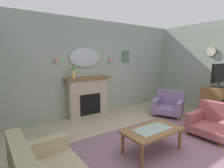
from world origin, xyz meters
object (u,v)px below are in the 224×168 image
at_px(framed_picture, 126,56).
at_px(armchair_in_corner, 213,122).
at_px(fireplace, 88,97).
at_px(tv_cabinet, 216,102).
at_px(wall_sconce_left, 56,60).
at_px(wall_mirror, 85,58).
at_px(wall_sconce_right, 111,59).
at_px(wall_clock, 211,51).
at_px(armchair_near_fireplace, 169,105).
at_px(coffee_table, 152,132).
at_px(mantel_vase_centre, 73,71).
at_px(tv_flatscreen, 220,75).

height_order(framed_picture, armchair_in_corner, framed_picture).
distance_m(framed_picture, armchair_in_corner, 3.23).
relative_size(fireplace, armchair_in_corner, 1.57).
bearing_deg(tv_cabinet, wall_sconce_left, 148.63).
distance_m(wall_mirror, framed_picture, 1.50).
distance_m(wall_sconce_left, wall_sconce_right, 1.70).
distance_m(wall_clock, armchair_near_fireplace, 2.14).
bearing_deg(fireplace, coffee_table, -88.83).
distance_m(wall_mirror, armchair_near_fireplace, 2.87).
xyz_separation_m(framed_picture, coffee_table, (-1.45, -2.60, -1.37)).
xyz_separation_m(mantel_vase_centre, wall_clock, (3.88, -1.67, 0.56)).
height_order(armchair_in_corner, tv_cabinet, tv_cabinet).
bearing_deg(wall_clock, armchair_in_corner, -149.50).
distance_m(fireplace, mantel_vase_centre, 0.89).
xyz_separation_m(fireplace, wall_mirror, (0.00, 0.14, 1.14)).
bearing_deg(wall_sconce_right, mantel_vase_centre, -174.73).
distance_m(wall_sconce_left, wall_clock, 4.65).
height_order(mantel_vase_centre, wall_mirror, wall_mirror).
bearing_deg(armchair_near_fireplace, mantel_vase_centre, 154.13).
bearing_deg(fireplace, wall_sconce_left, 173.84).
height_order(fireplace, wall_sconce_left, wall_sconce_left).
bearing_deg(wall_clock, mantel_vase_centre, 156.73).
distance_m(framed_picture, tv_cabinet, 3.05).
bearing_deg(armchair_in_corner, wall_mirror, 120.50).
distance_m(mantel_vase_centre, tv_cabinet, 4.12).
relative_size(armchair_in_corner, tv_flatscreen, 1.03).
relative_size(fireplace, wall_mirror, 1.42).
distance_m(fireplace, wall_mirror, 1.15).
height_order(wall_sconce_left, tv_flatscreen, wall_sconce_left).
distance_m(fireplace, tv_cabinet, 3.67).
height_order(mantel_vase_centre, armchair_near_fireplace, mantel_vase_centre).
xyz_separation_m(framed_picture, tv_flatscreen, (1.42, -2.38, -0.50)).
distance_m(fireplace, armchair_in_corner, 3.22).
bearing_deg(wall_sconce_right, wall_sconce_left, 180.00).
xyz_separation_m(fireplace, tv_cabinet, (2.92, -2.21, -0.12)).
distance_m(wall_sconce_right, tv_flatscreen, 3.14).
bearing_deg(wall_sconce_left, mantel_vase_centre, -16.70).
distance_m(wall_sconce_right, framed_picture, 0.66).
relative_size(mantel_vase_centre, armchair_in_corner, 0.44).
bearing_deg(tv_flatscreen, tv_cabinet, 90.00).
distance_m(mantel_vase_centre, framed_picture, 2.00).
bearing_deg(framed_picture, tv_cabinet, -58.89).
distance_m(wall_clock, armchair_in_corner, 2.58).
relative_size(wall_sconce_left, wall_clock, 0.45).
relative_size(coffee_table, armchair_in_corner, 1.27).
height_order(wall_sconce_left, tv_cabinet, wall_sconce_left).
bearing_deg(wall_mirror, wall_sconce_left, -176.63).
height_order(mantel_vase_centre, tv_cabinet, mantel_vase_centre).
relative_size(mantel_vase_centre, tv_flatscreen, 0.45).
distance_m(armchair_in_corner, armchair_near_fireplace, 1.52).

